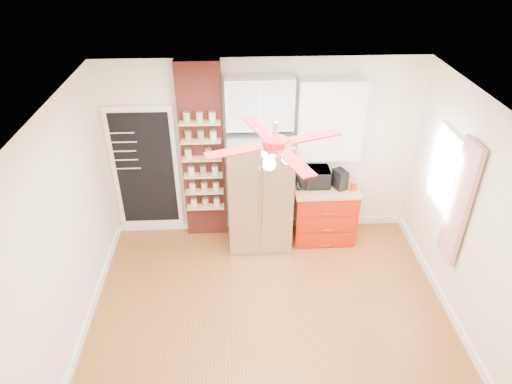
{
  "coord_description": "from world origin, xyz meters",
  "views": [
    {
      "loc": [
        -0.38,
        -3.91,
        4.34
      ],
      "look_at": [
        -0.14,
        0.9,
        1.33
      ],
      "focal_mm": 32.0,
      "sensor_mm": 36.0,
      "label": 1
    }
  ],
  "objects_px": {
    "coffee_maker": "(340,179)",
    "canister_left": "(354,186)",
    "fridge": "(260,192)",
    "ceiling_fan": "(275,144)",
    "toaster_oven": "(312,177)",
    "pantry_jar_oats": "(188,154)",
    "red_cabinet": "(324,212)"
  },
  "relations": [
    {
      "from": "coffee_maker",
      "to": "canister_left",
      "type": "bearing_deg",
      "value": -45.77
    },
    {
      "from": "fridge",
      "to": "ceiling_fan",
      "type": "distance_m",
      "value": 2.25
    },
    {
      "from": "toaster_oven",
      "to": "pantry_jar_oats",
      "type": "bearing_deg",
      "value": 179.48
    },
    {
      "from": "pantry_jar_oats",
      "to": "canister_left",
      "type": "bearing_deg",
      "value": -4.58
    },
    {
      "from": "fridge",
      "to": "red_cabinet",
      "type": "relative_size",
      "value": 1.86
    },
    {
      "from": "toaster_oven",
      "to": "fridge",
      "type": "bearing_deg",
      "value": -171.88
    },
    {
      "from": "fridge",
      "to": "toaster_oven",
      "type": "xyz_separation_m",
      "value": [
        0.77,
        0.11,
        0.16
      ]
    },
    {
      "from": "ceiling_fan",
      "to": "coffee_maker",
      "type": "height_order",
      "value": "ceiling_fan"
    },
    {
      "from": "coffee_maker",
      "to": "canister_left",
      "type": "distance_m",
      "value": 0.22
    },
    {
      "from": "toaster_oven",
      "to": "coffee_maker",
      "type": "bearing_deg",
      "value": -12.45
    },
    {
      "from": "red_cabinet",
      "to": "ceiling_fan",
      "type": "relative_size",
      "value": 0.67
    },
    {
      "from": "fridge",
      "to": "red_cabinet",
      "type": "xyz_separation_m",
      "value": [
        0.97,
        0.05,
        -0.42
      ]
    },
    {
      "from": "coffee_maker",
      "to": "pantry_jar_oats",
      "type": "relative_size",
      "value": 2.06
    },
    {
      "from": "coffee_maker",
      "to": "red_cabinet",
      "type": "bearing_deg",
      "value": 145.45
    },
    {
      "from": "fridge",
      "to": "ceiling_fan",
      "type": "bearing_deg",
      "value": -88.24
    },
    {
      "from": "fridge",
      "to": "coffee_maker",
      "type": "bearing_deg",
      "value": 0.92
    },
    {
      "from": "coffee_maker",
      "to": "ceiling_fan",
      "type": "bearing_deg",
      "value": -148.28
    },
    {
      "from": "red_cabinet",
      "to": "pantry_jar_oats",
      "type": "relative_size",
      "value": 6.91
    },
    {
      "from": "fridge",
      "to": "ceiling_fan",
      "type": "relative_size",
      "value": 1.25
    },
    {
      "from": "ceiling_fan",
      "to": "pantry_jar_oats",
      "type": "relative_size",
      "value": 10.29
    },
    {
      "from": "fridge",
      "to": "coffee_maker",
      "type": "relative_size",
      "value": 6.25
    },
    {
      "from": "coffee_maker",
      "to": "pantry_jar_oats",
      "type": "height_order",
      "value": "pantry_jar_oats"
    },
    {
      "from": "coffee_maker",
      "to": "canister_left",
      "type": "xyz_separation_m",
      "value": [
        0.19,
        -0.07,
        -0.07
      ]
    },
    {
      "from": "fridge",
      "to": "toaster_oven",
      "type": "bearing_deg",
      "value": 7.79
    },
    {
      "from": "red_cabinet",
      "to": "canister_left",
      "type": "bearing_deg",
      "value": -15.9
    },
    {
      "from": "ceiling_fan",
      "to": "fridge",
      "type": "bearing_deg",
      "value": 91.76
    },
    {
      "from": "red_cabinet",
      "to": "canister_left",
      "type": "xyz_separation_m",
      "value": [
        0.37,
        -0.11,
        0.51
      ]
    },
    {
      "from": "ceiling_fan",
      "to": "coffee_maker",
      "type": "distance_m",
      "value": 2.42
    },
    {
      "from": "ceiling_fan",
      "to": "toaster_oven",
      "type": "xyz_separation_m",
      "value": [
        0.72,
        1.74,
        -1.39
      ]
    },
    {
      "from": "pantry_jar_oats",
      "to": "toaster_oven",
      "type": "bearing_deg",
      "value": -0.85
    },
    {
      "from": "ceiling_fan",
      "to": "coffee_maker",
      "type": "xyz_separation_m",
      "value": [
        1.1,
        1.65,
        -1.38
      ]
    },
    {
      "from": "fridge",
      "to": "toaster_oven",
      "type": "distance_m",
      "value": 0.79
    }
  ]
}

